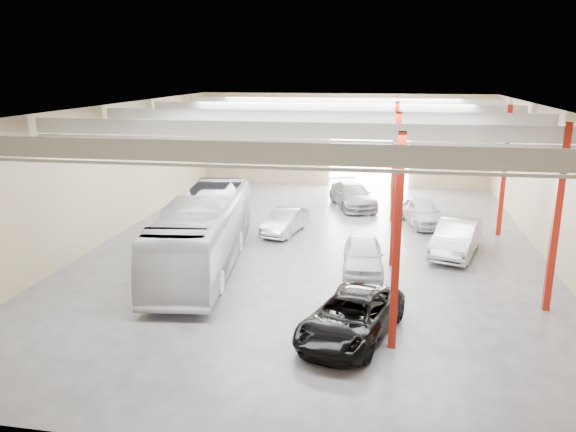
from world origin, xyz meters
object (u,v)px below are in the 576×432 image
(car_right_near, at_px, (456,238))
(car_row_c, at_px, (352,195))
(coach_bus, at_px, (204,232))
(black_sedan, at_px, (351,317))
(car_row_a, at_px, (363,255))
(car_right_far, at_px, (422,212))
(car_row_b, at_px, (285,221))

(car_right_near, bearing_deg, car_row_c, 138.59)
(coach_bus, distance_m, black_sedan, 9.18)
(black_sedan, height_order, car_row_c, car_row_c)
(car_row_a, bearing_deg, car_right_near, 32.36)
(car_right_near, bearing_deg, black_sedan, -98.41)
(black_sedan, relative_size, car_row_a, 1.21)
(coach_bus, xyz_separation_m, car_row_c, (5.86, 12.76, -0.87))
(car_right_near, bearing_deg, car_row_a, -127.94)
(coach_bus, bearing_deg, car_row_a, -0.81)
(car_right_near, relative_size, car_right_far, 1.15)
(car_row_a, bearing_deg, car_right_far, 66.67)
(car_row_a, relative_size, car_right_near, 0.86)
(coach_bus, relative_size, car_row_c, 2.20)
(car_row_b, relative_size, car_right_near, 0.79)
(coach_bus, relative_size, car_right_far, 2.67)
(car_right_far, bearing_deg, car_row_b, -173.70)
(black_sedan, relative_size, car_row_b, 1.31)
(black_sedan, bearing_deg, car_row_b, 127.57)
(coach_bus, xyz_separation_m, car_row_a, (7.13, 0.76, -0.90))
(car_row_b, bearing_deg, car_row_c, 76.27)
(car_row_a, distance_m, car_row_c, 12.07)
(car_row_b, distance_m, car_right_far, 8.11)
(car_row_b, bearing_deg, car_right_near, -1.50)
(car_right_far, bearing_deg, black_sedan, -117.68)
(car_row_c, distance_m, car_right_near, 10.48)
(coach_bus, bearing_deg, black_sedan, -46.22)
(car_row_c, bearing_deg, car_row_a, -103.94)
(car_row_c, xyz_separation_m, car_right_near, (5.63, -8.84, 0.06))
(coach_bus, distance_m, car_row_c, 14.07)
(car_right_near, bearing_deg, car_row_b, -177.33)
(car_row_b, xyz_separation_m, car_row_c, (3.23, 6.72, 0.11))
(coach_bus, height_order, car_row_b, coach_bus)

